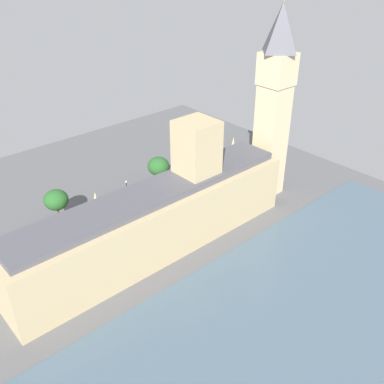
# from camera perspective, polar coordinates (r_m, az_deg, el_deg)

# --- Properties ---
(ground_plane) EXTENTS (139.53, 139.53, 0.00)m
(ground_plane) POSITION_cam_1_polar(r_m,az_deg,el_deg) (104.27, -5.34, -6.74)
(ground_plane) COLOR #565659
(river_thames) EXTENTS (40.25, 125.58, 0.25)m
(river_thames) POSITION_cam_1_polar(r_m,az_deg,el_deg) (85.69, 9.27, -16.97)
(river_thames) COLOR #475B6B
(river_thames) RESTS_ON ground
(parliament_building) EXTENTS (13.54, 69.53, 27.90)m
(parliament_building) POSITION_cam_1_polar(r_m,az_deg,el_deg) (98.88, -4.17, -3.04)
(parliament_building) COLOR tan
(parliament_building) RESTS_ON ground
(clock_tower) EXTENTS (7.65, 7.65, 50.44)m
(clock_tower) POSITION_cam_1_polar(r_m,az_deg,el_deg) (115.92, 10.56, 11.40)
(clock_tower) COLOR #CCBA8E
(clock_tower) RESTS_ON ground
(car_silver_kerbside) EXTENTS (2.06, 4.62, 1.74)m
(car_silver_kerbside) POSITION_cam_1_polar(r_m,az_deg,el_deg) (127.84, 1.23, 1.41)
(car_silver_kerbside) COLOR #B7B7BC
(car_silver_kerbside) RESTS_ON ground
(car_yellow_cab_near_tower) EXTENTS (2.33, 4.94, 1.74)m
(car_yellow_cab_near_tower) POSITION_cam_1_polar(r_m,az_deg,el_deg) (122.16, -2.78, -0.10)
(car_yellow_cab_near_tower) COLOR gold
(car_yellow_cab_near_tower) RESTS_ON ground
(double_decker_bus_corner) EXTENTS (3.57, 10.70, 4.75)m
(double_decker_bus_corner) POSITION_cam_1_polar(r_m,az_deg,el_deg) (112.31, -9.66, -2.46)
(double_decker_bus_corner) COLOR red
(double_decker_bus_corner) RESTS_ON ground
(car_white_trailing) EXTENTS (2.06, 4.20, 1.74)m
(car_white_trailing) POSITION_cam_1_polar(r_m,az_deg,el_deg) (106.89, -17.46, -6.59)
(car_white_trailing) COLOR silver
(car_white_trailing) RESTS_ON ground
(pedestrian_midblock) EXTENTS (0.67, 0.72, 1.72)m
(pedestrian_midblock) POSITION_cam_1_polar(r_m,az_deg,el_deg) (118.83, 0.05, -1.06)
(pedestrian_midblock) COLOR #336B60
(pedestrian_midblock) RESTS_ON ground
(pedestrian_by_river_gate) EXTENTS (0.44, 0.55, 1.56)m
(pedestrian_by_river_gate) POSITION_cam_1_polar(r_m,az_deg,el_deg) (100.93, -19.62, -9.63)
(pedestrian_by_river_gate) COLOR #336B60
(pedestrian_by_river_gate) RESTS_ON ground
(pedestrian_leading) EXTENTS (0.58, 0.66, 1.62)m
(pedestrian_leading) POSITION_cam_1_polar(r_m,az_deg,el_deg) (113.41, -4.29, -2.86)
(pedestrian_leading) COLOR maroon
(pedestrian_leading) RESTS_ON ground
(plane_tree_far_end) EXTENTS (5.87, 5.87, 10.14)m
(plane_tree_far_end) POSITION_cam_1_polar(r_m,az_deg,el_deg) (110.67, -17.17, -1.00)
(plane_tree_far_end) COLOR brown
(plane_tree_far_end) RESTS_ON ground
(plane_tree_under_trees) EXTENTS (6.20, 6.20, 8.76)m
(plane_tree_under_trees) POSITION_cam_1_polar(r_m,az_deg,el_deg) (125.07, -4.35, 3.33)
(plane_tree_under_trees) COLOR brown
(plane_tree_under_trees) RESTS_ON ground
(street_lamp_opposite_hall) EXTENTS (0.56, 0.56, 5.57)m
(street_lamp_opposite_hall) POSITION_cam_1_polar(r_m,az_deg,el_deg) (120.38, -8.47, 0.77)
(street_lamp_opposite_hall) COLOR black
(street_lamp_opposite_hall) RESTS_ON ground
(street_lamp_slot_10) EXTENTS (0.56, 0.56, 5.60)m
(street_lamp_slot_10) POSITION_cam_1_polar(r_m,az_deg,el_deg) (132.30, -0.65, 3.97)
(street_lamp_slot_10) COLOR black
(street_lamp_slot_10) RESTS_ON ground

